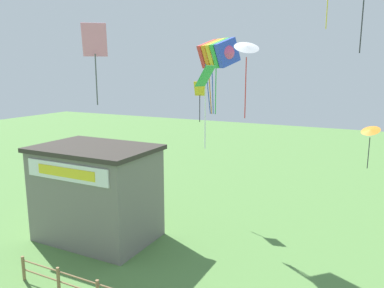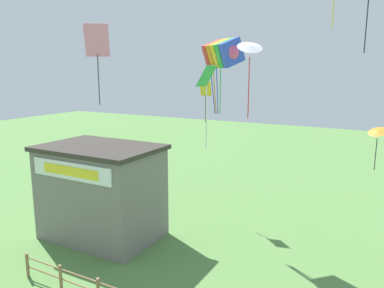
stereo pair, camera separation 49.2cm
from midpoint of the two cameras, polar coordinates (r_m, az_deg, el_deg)
name	(u,v)px [view 1 (the left image)]	position (r m, az deg, el deg)	size (l,w,h in m)	color
seaside_building	(97,192)	(21.72, -14.97, -7.14)	(6.54, 4.47, 5.28)	slate
kite_rainbow_parafoil	(218,53)	(21.14, 3.34, 13.63)	(2.78, 2.51, 4.19)	#E54C8C
kite_orange_delta	(371,131)	(22.81, 25.00, 1.75)	(1.33, 1.30, 2.43)	orange
kite_yellow_diamond	(200,93)	(24.46, 0.61, 7.75)	(0.81, 0.59, 2.63)	yellow
kite_pink_diamond	(95,47)	(16.07, -15.48, 14.12)	(1.07, 0.97, 3.24)	pink
kite_white_delta	(247,49)	(17.86, 7.52, 14.17)	(1.57, 1.54, 3.62)	white
kite_green_diamond	(205,89)	(15.10, 1.10, 8.30)	(0.66, 0.78, 3.35)	green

